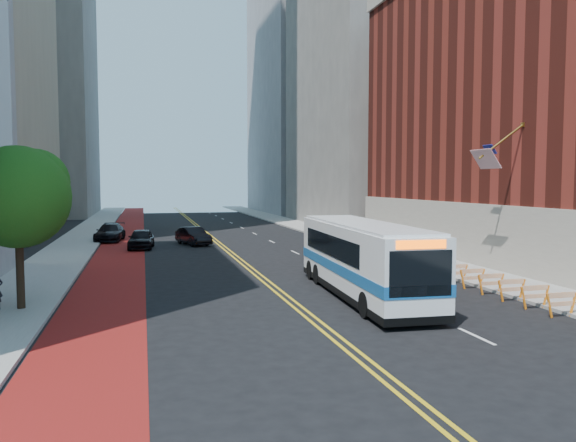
# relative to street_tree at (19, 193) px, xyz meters

# --- Properties ---
(ground) EXTENTS (160.00, 160.00, 0.00)m
(ground) POSITION_rel_street_tree_xyz_m (11.24, -6.04, -4.91)
(ground) COLOR black
(ground) RESTS_ON ground
(sidewalk_left) EXTENTS (4.00, 140.00, 0.15)m
(sidewalk_left) POSITION_rel_street_tree_xyz_m (-0.76, 23.96, -4.84)
(sidewalk_left) COLOR gray
(sidewalk_left) RESTS_ON ground
(sidewalk_right) EXTENTS (4.00, 140.00, 0.15)m
(sidewalk_right) POSITION_rel_street_tree_xyz_m (23.24, 23.96, -4.84)
(sidewalk_right) COLOR gray
(sidewalk_right) RESTS_ON ground
(bus_lane_paint) EXTENTS (3.60, 140.00, 0.01)m
(bus_lane_paint) POSITION_rel_street_tree_xyz_m (3.14, 23.96, -4.91)
(bus_lane_paint) COLOR maroon
(bus_lane_paint) RESTS_ON ground
(center_line_inner) EXTENTS (0.14, 140.00, 0.01)m
(center_line_inner) POSITION_rel_street_tree_xyz_m (11.06, 23.96, -4.91)
(center_line_inner) COLOR gold
(center_line_inner) RESTS_ON ground
(center_line_outer) EXTENTS (0.14, 140.00, 0.01)m
(center_line_outer) POSITION_rel_street_tree_xyz_m (11.42, 23.96, -4.91)
(center_line_outer) COLOR gold
(center_line_outer) RESTS_ON ground
(lane_dashes) EXTENTS (0.14, 98.20, 0.01)m
(lane_dashes) POSITION_rel_street_tree_xyz_m (16.04, 31.96, -4.90)
(lane_dashes) COLOR silver
(lane_dashes) RESTS_ON ground
(midrise_right_near) EXTENTS (18.00, 26.00, 40.00)m
(midrise_right_near) POSITION_rel_street_tree_xyz_m (34.24, 41.96, 15.09)
(midrise_right_near) COLOR slate
(midrise_right_near) RESTS_ON ground
(midrise_right_far) EXTENTS (20.00, 28.00, 55.00)m
(midrise_right_far) POSITION_rel_street_tree_xyz_m (35.24, 71.96, 22.59)
(midrise_right_far) COLOR gray
(midrise_right_far) RESTS_ON ground
(midrise_left_far) EXTENTS (20.00, 26.00, 65.00)m
(midrise_left_far) POSITION_rel_street_tree_xyz_m (-12.76, 71.96, 27.59)
(midrise_left_far) COLOR slate
(midrise_left_far) RESTS_ON ground
(construction_barriers) EXTENTS (1.42, 10.91, 1.00)m
(construction_barriers) POSITION_rel_street_tree_xyz_m (20.84, -2.62, -4.24)
(construction_barriers) COLOR orange
(construction_barriers) RESTS_ON ground
(street_tree) EXTENTS (4.20, 4.20, 6.70)m
(street_tree) POSITION_rel_street_tree_xyz_m (0.00, 0.00, 0.00)
(street_tree) COLOR black
(street_tree) RESTS_ON sidewalk_left
(transit_bus) EXTENTS (3.43, 12.73, 3.47)m
(transit_bus) POSITION_rel_street_tree_xyz_m (14.79, -0.55, -3.10)
(transit_bus) COLOR white
(transit_bus) RESTS_ON ground
(car_a) EXTENTS (2.27, 4.79, 1.58)m
(car_a) POSITION_rel_street_tree_xyz_m (4.70, 21.54, -4.12)
(car_a) COLOR black
(car_a) RESTS_ON ground
(car_b) EXTENTS (2.91, 4.82, 1.50)m
(car_b) POSITION_rel_street_tree_xyz_m (9.00, 23.19, -4.16)
(car_b) COLOR black
(car_b) RESTS_ON ground
(car_c) EXTENTS (2.80, 5.59, 1.56)m
(car_c) POSITION_rel_street_tree_xyz_m (1.94, 28.08, -4.13)
(car_c) COLOR black
(car_c) RESTS_ON ground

